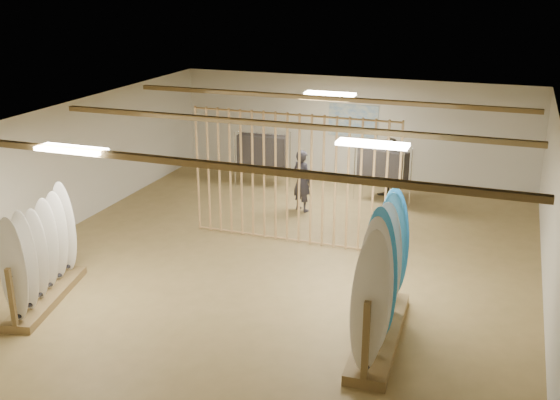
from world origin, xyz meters
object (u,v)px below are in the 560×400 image
(rack_left, at_px, (43,267))
(clothing_rack_a, at_px, (262,151))
(shopper_b, at_px, (390,165))
(shopper_a, at_px, (302,177))
(rack_right, at_px, (381,296))
(clothing_rack_b, at_px, (383,166))

(rack_left, xyz_separation_m, clothing_rack_a, (1.18, 7.38, 0.35))
(rack_left, xyz_separation_m, shopper_b, (4.56, 7.50, 0.25))
(shopper_b, bearing_deg, shopper_a, -99.23)
(clothing_rack_a, xyz_separation_m, shopper_b, (3.38, 0.12, -0.09))
(shopper_b, bearing_deg, rack_left, -81.02)
(rack_right, distance_m, shopper_b, 6.94)
(rack_left, height_order, rack_right, rack_right)
(rack_right, bearing_deg, shopper_b, 97.14)
(rack_right, bearing_deg, shopper_a, 116.85)
(rack_right, bearing_deg, clothing_rack_b, 98.66)
(rack_right, xyz_separation_m, shopper_a, (-2.99, 5.29, 0.10))
(rack_right, xyz_separation_m, clothing_rack_b, (-1.29, 6.45, 0.21))
(shopper_a, bearing_deg, rack_left, 92.40)
(clothing_rack_a, bearing_deg, rack_right, -59.34)
(rack_left, height_order, shopper_a, rack_left)
(clothing_rack_b, bearing_deg, rack_right, -57.26)
(rack_left, distance_m, clothing_rack_a, 7.48)
(clothing_rack_a, relative_size, shopper_a, 0.89)
(clothing_rack_b, xyz_separation_m, shopper_a, (-1.70, -1.17, -0.11))
(rack_right, relative_size, clothing_rack_b, 1.86)
(clothing_rack_a, height_order, clothing_rack_b, clothing_rack_a)
(clothing_rack_a, xyz_separation_m, shopper_a, (1.57, -1.43, -0.13))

